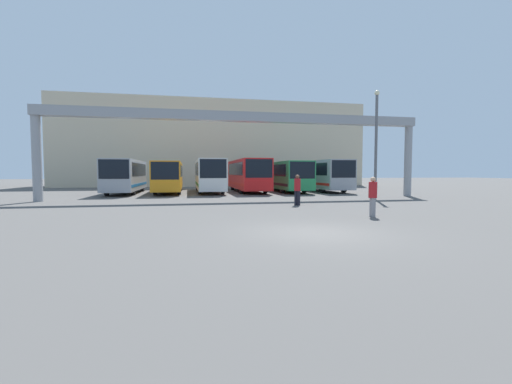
{
  "coord_description": "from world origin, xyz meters",
  "views": [
    {
      "loc": [
        -4.09,
        -10.63,
        2.01
      ],
      "look_at": [
        1.69,
        18.23,
        0.3
      ],
      "focal_mm": 24.0,
      "sensor_mm": 36.0,
      "label": 1
    }
  ],
  "objects_px": {
    "lamp_post": "(376,140)",
    "bus_slot_4": "(284,175)",
    "bus_slot_1": "(169,175)",
    "pedestrian_far_center": "(373,196)",
    "bus_slot_0": "(126,174)",
    "bus_slot_5": "(321,174)",
    "pedestrian_mid_left": "(297,189)",
    "bus_slot_3": "(247,174)",
    "bus_slot_2": "(209,174)"
  },
  "relations": [
    {
      "from": "bus_slot_1",
      "to": "bus_slot_2",
      "type": "xyz_separation_m",
      "value": [
        3.93,
        -0.15,
        0.14
      ]
    },
    {
      "from": "bus_slot_5",
      "to": "pedestrian_mid_left",
      "type": "bearing_deg",
      "value": -117.22
    },
    {
      "from": "bus_slot_2",
      "to": "bus_slot_3",
      "type": "bearing_deg",
      "value": -0.46
    },
    {
      "from": "bus_slot_5",
      "to": "lamp_post",
      "type": "bearing_deg",
      "value": -91.94
    },
    {
      "from": "bus_slot_4",
      "to": "pedestrian_mid_left",
      "type": "xyz_separation_m",
      "value": [
        -3.46,
        -15.06,
        -0.77
      ]
    },
    {
      "from": "bus_slot_1",
      "to": "pedestrian_mid_left",
      "type": "bearing_deg",
      "value": -61.21
    },
    {
      "from": "pedestrian_far_center",
      "to": "bus_slot_1",
      "type": "bearing_deg",
      "value": -149.63
    },
    {
      "from": "bus_slot_4",
      "to": "bus_slot_2",
      "type": "bearing_deg",
      "value": -179.58
    },
    {
      "from": "bus_slot_1",
      "to": "bus_slot_4",
      "type": "distance_m",
      "value": 11.79
    },
    {
      "from": "bus_slot_1",
      "to": "pedestrian_far_center",
      "type": "distance_m",
      "value": 23.16
    },
    {
      "from": "bus_slot_1",
      "to": "bus_slot_3",
      "type": "relative_size",
      "value": 1.03
    },
    {
      "from": "pedestrian_mid_left",
      "to": "bus_slot_1",
      "type": "bearing_deg",
      "value": -16.52
    },
    {
      "from": "bus_slot_0",
      "to": "bus_slot_1",
      "type": "distance_m",
      "value": 3.98
    },
    {
      "from": "bus_slot_1",
      "to": "lamp_post",
      "type": "height_order",
      "value": "lamp_post"
    },
    {
      "from": "bus_slot_5",
      "to": "bus_slot_0",
      "type": "bearing_deg",
      "value": 179.6
    },
    {
      "from": "bus_slot_3",
      "to": "pedestrian_far_center",
      "type": "bearing_deg",
      "value": -84.14
    },
    {
      "from": "lamp_post",
      "to": "bus_slot_1",
      "type": "bearing_deg",
      "value": 141.92
    },
    {
      "from": "pedestrian_mid_left",
      "to": "pedestrian_far_center",
      "type": "distance_m",
      "value": 5.98
    },
    {
      "from": "bus_slot_4",
      "to": "bus_slot_1",
      "type": "bearing_deg",
      "value": 179.57
    },
    {
      "from": "lamp_post",
      "to": "bus_slot_4",
      "type": "bearing_deg",
      "value": 106.57
    },
    {
      "from": "bus_slot_0",
      "to": "bus_slot_4",
      "type": "xyz_separation_m",
      "value": [
        15.72,
        0.55,
        -0.04
      ]
    },
    {
      "from": "bus_slot_1",
      "to": "pedestrian_far_center",
      "type": "xyz_separation_m",
      "value": [
        9.99,
        -20.89,
        -0.75
      ]
    },
    {
      "from": "bus_slot_4",
      "to": "bus_slot_5",
      "type": "relative_size",
      "value": 1.13
    },
    {
      "from": "bus_slot_3",
      "to": "bus_slot_4",
      "type": "bearing_deg",
      "value": 1.3
    },
    {
      "from": "bus_slot_2",
      "to": "bus_slot_4",
      "type": "xyz_separation_m",
      "value": [
        7.86,
        0.06,
        -0.09
      ]
    },
    {
      "from": "bus_slot_2",
      "to": "lamp_post",
      "type": "xyz_separation_m",
      "value": [
        11.41,
        -11.87,
        2.47
      ]
    },
    {
      "from": "bus_slot_2",
      "to": "pedestrian_mid_left",
      "type": "height_order",
      "value": "bus_slot_2"
    },
    {
      "from": "bus_slot_4",
      "to": "pedestrian_mid_left",
      "type": "distance_m",
      "value": 15.47
    },
    {
      "from": "bus_slot_1",
      "to": "lamp_post",
      "type": "distance_m",
      "value": 19.66
    },
    {
      "from": "bus_slot_4",
      "to": "lamp_post",
      "type": "relative_size",
      "value": 1.51
    },
    {
      "from": "bus_slot_4",
      "to": "pedestrian_far_center",
      "type": "xyz_separation_m",
      "value": [
        -1.8,
        -20.8,
        -0.8
      ]
    },
    {
      "from": "bus_slot_1",
      "to": "bus_slot_4",
      "type": "relative_size",
      "value": 1.01
    },
    {
      "from": "bus_slot_0",
      "to": "bus_slot_5",
      "type": "bearing_deg",
      "value": -0.4
    },
    {
      "from": "pedestrian_mid_left",
      "to": "lamp_post",
      "type": "distance_m",
      "value": 8.37
    },
    {
      "from": "bus_slot_0",
      "to": "bus_slot_3",
      "type": "relative_size",
      "value": 0.92
    },
    {
      "from": "pedestrian_far_center",
      "to": "bus_slot_0",
      "type": "bearing_deg",
      "value": -140.69
    },
    {
      "from": "bus_slot_3",
      "to": "bus_slot_4",
      "type": "relative_size",
      "value": 0.99
    },
    {
      "from": "bus_slot_0",
      "to": "pedestrian_mid_left",
      "type": "relative_size",
      "value": 5.84
    },
    {
      "from": "bus_slot_4",
      "to": "bus_slot_5",
      "type": "xyz_separation_m",
      "value": [
        3.93,
        -0.69,
        0.08
      ]
    },
    {
      "from": "bus_slot_0",
      "to": "bus_slot_1",
      "type": "height_order",
      "value": "bus_slot_0"
    },
    {
      "from": "pedestrian_mid_left",
      "to": "lamp_post",
      "type": "bearing_deg",
      "value": -111.29
    },
    {
      "from": "bus_slot_5",
      "to": "lamp_post",
      "type": "distance_m",
      "value": 11.52
    },
    {
      "from": "bus_slot_2",
      "to": "bus_slot_4",
      "type": "bearing_deg",
      "value": 0.42
    },
    {
      "from": "bus_slot_1",
      "to": "pedestrian_far_center",
      "type": "bearing_deg",
      "value": -64.45
    },
    {
      "from": "pedestrian_mid_left",
      "to": "bus_slot_4",
      "type": "bearing_deg",
      "value": -58.27
    },
    {
      "from": "pedestrian_mid_left",
      "to": "bus_slot_3",
      "type": "bearing_deg",
      "value": -43.53
    },
    {
      "from": "bus_slot_4",
      "to": "bus_slot_5",
      "type": "distance_m",
      "value": 3.99
    },
    {
      "from": "bus_slot_3",
      "to": "bus_slot_4",
      "type": "distance_m",
      "value": 3.93
    },
    {
      "from": "bus_slot_0",
      "to": "bus_slot_4",
      "type": "distance_m",
      "value": 15.73
    },
    {
      "from": "bus_slot_2",
      "to": "pedestrian_far_center",
      "type": "bearing_deg",
      "value": -73.72
    }
  ]
}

